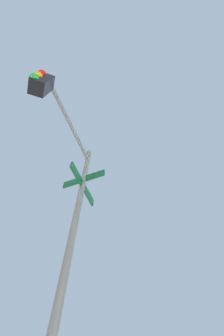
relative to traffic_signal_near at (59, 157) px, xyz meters
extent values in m
cylinder|color=slate|center=(-0.57, -0.71, -1.25)|extent=(0.12, 0.12, 6.18)
cylinder|color=slate|center=(0.07, 0.09, 1.45)|extent=(1.35, 1.65, 0.09)
cube|color=black|center=(0.71, 0.89, 1.00)|extent=(0.28, 0.28, 0.80)
sphere|color=red|center=(0.81, 1.01, 1.25)|extent=(0.18, 0.18, 0.18)
sphere|color=orange|center=(0.81, 1.01, 1.00)|extent=(0.18, 0.18, 0.18)
sphere|color=green|center=(0.81, 1.01, 0.75)|extent=(0.18, 0.18, 0.18)
cube|color=#0F5128|center=(-0.57, -0.71, 0.33)|extent=(0.72, 0.88, 0.20)
cube|color=#0F5128|center=(-0.57, -0.71, 0.55)|extent=(0.81, 0.66, 0.20)
camera|label=1|loc=(-0.34, 2.00, -3.29)|focal=22.32mm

